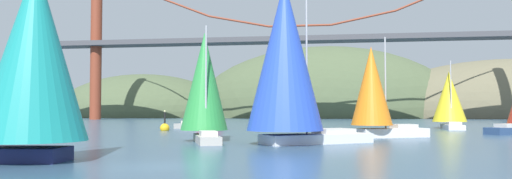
% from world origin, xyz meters
% --- Properties ---
extents(ground_plane, '(360.00, 360.00, 0.00)m').
position_xyz_m(ground_plane, '(0.00, 0.00, 0.00)').
color(ground_plane, '#385670').
extents(headland_left, '(60.45, 44.00, 28.54)m').
position_xyz_m(headland_left, '(-55.00, 135.00, 0.00)').
color(headland_left, '#4C5B3D').
rests_on(headland_left, ground_plane).
extents(headland_center, '(85.33, 44.00, 44.80)m').
position_xyz_m(headland_center, '(5.00, 135.00, 0.00)').
color(headland_center, '#4C5B3D').
rests_on(headland_center, ground_plane).
extents(headland_right, '(88.44, 44.00, 35.12)m').
position_xyz_m(headland_right, '(60.00, 135.00, 0.00)').
color(headland_right, '#6B664C').
rests_on(headland_right, ground_plane).
extents(suspension_bridge, '(139.02, 6.00, 40.02)m').
position_xyz_m(suspension_bridge, '(-0.00, 95.00, 19.51)').
color(suspension_bridge, brown).
rests_on(suspension_bridge, ground_plane).
extents(sailboat_blue_spinnaker, '(10.17, 8.87, 12.22)m').
position_xyz_m(sailboat_blue_spinnaker, '(4.29, 14.27, 6.11)').
color(sailboat_blue_spinnaker, white).
rests_on(sailboat_blue_spinnaker, ground_plane).
extents(sailboat_crimson_sail, '(6.77, 7.53, 8.00)m').
position_xyz_m(sailboat_crimson_sail, '(-9.19, 44.38, 4.11)').
color(sailboat_crimson_sail, '#B7B2A8').
rests_on(sailboat_crimson_sail, ground_plane).
extents(sailboat_yellow_sail, '(4.57, 7.96, 8.76)m').
position_xyz_m(sailboat_yellow_sail, '(22.62, 46.52, 3.91)').
color(sailboat_yellow_sail, white).
rests_on(sailboat_yellow_sail, ground_plane).
extents(sailboat_orange_sail, '(7.61, 5.56, 8.99)m').
position_xyz_m(sailboat_orange_sail, '(11.15, 23.94, 4.13)').
color(sailboat_orange_sail, white).
rests_on(sailboat_orange_sail, ground_plane).
extents(sailboat_green_sail, '(4.88, 7.43, 8.88)m').
position_xyz_m(sailboat_green_sail, '(-2.40, 16.74, 4.47)').
color(sailboat_green_sail, '#B7B2A8').
rests_on(sailboat_green_sail, ground_plane).
extents(sailboat_teal_sail, '(9.75, 5.56, 10.20)m').
position_xyz_m(sailboat_teal_sail, '(-6.72, 0.85, 4.98)').
color(sailboat_teal_sail, '#191E4C').
rests_on(sailboat_teal_sail, ground_plane).
extents(channel_buoy, '(1.10, 1.10, 2.64)m').
position_xyz_m(channel_buoy, '(-11.93, 34.61, 0.37)').
color(channel_buoy, gold).
rests_on(channel_buoy, ground_plane).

